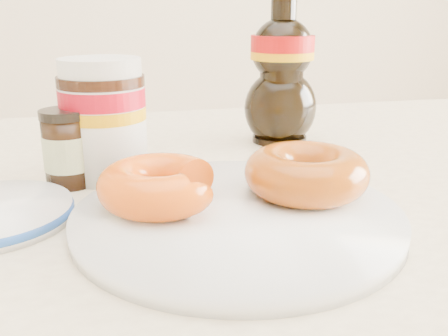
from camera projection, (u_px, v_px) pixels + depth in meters
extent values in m
cube|color=#F5E3BA|center=(233.00, 218.00, 0.49)|extent=(1.40, 0.90, 0.04)
cylinder|color=white|center=(237.00, 216.00, 0.43)|extent=(0.28, 0.28, 0.01)
torus|color=white|center=(237.00, 215.00, 0.43)|extent=(0.28, 0.28, 0.01)
torus|color=#D5440C|center=(159.00, 185.00, 0.43)|extent=(0.13, 0.13, 0.04)
torus|color=#973B09|center=(306.00, 172.00, 0.46)|extent=(0.14, 0.14, 0.04)
cylinder|color=white|center=(104.00, 129.00, 0.54)|extent=(0.09, 0.09, 0.11)
cylinder|color=maroon|center=(102.00, 97.00, 0.53)|extent=(0.09, 0.09, 0.02)
cylinder|color=#D89905|center=(103.00, 113.00, 0.53)|extent=(0.09, 0.09, 0.01)
cylinder|color=black|center=(101.00, 81.00, 0.52)|extent=(0.09, 0.09, 0.01)
cylinder|color=white|center=(100.00, 68.00, 0.52)|extent=(0.09, 0.09, 0.02)
cylinder|color=black|center=(68.00, 152.00, 0.52)|extent=(0.05, 0.05, 0.07)
cylinder|color=beige|center=(68.00, 152.00, 0.52)|extent=(0.05, 0.05, 0.04)
cylinder|color=black|center=(64.00, 114.00, 0.50)|extent=(0.05, 0.05, 0.01)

